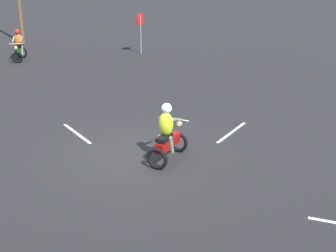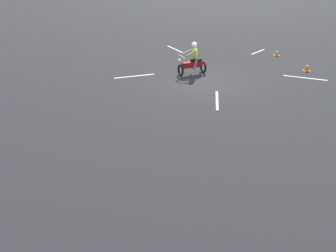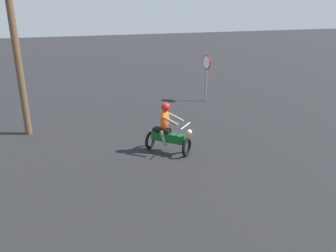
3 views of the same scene
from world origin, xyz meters
name	(u,v)px [view 3 (image 3 of 3)]	position (x,y,z in m)	size (l,w,h in m)	color
motorcycle_rider_background	(167,131)	(6.71, 12.85, 0.73)	(1.46, 1.36, 1.66)	black
stop_sign	(206,69)	(11.74, 8.50, 1.63)	(0.70, 0.08, 2.30)	slate
utility_pole_near	(10,7)	(10.34, 16.87, 4.43)	(0.24, 0.24, 8.87)	brown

